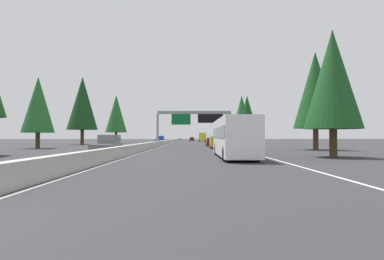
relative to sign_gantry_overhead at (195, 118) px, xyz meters
The scene contains 19 objects.
ground_plane 12.98m from the sign_gantry_overhead, 30.01° to the left, with size 320.00×320.00×0.00m, color #2D2D30.
median_barrier 31.41m from the sign_gantry_overhead, 11.76° to the left, with size 180.00×0.56×0.90m, color #ADAAA3.
shoulder_stripe_right 21.70m from the sign_gantry_overhead, 15.00° to the right, with size 160.00×0.16×0.01m, color silver.
shoulder_stripe_median 21.78m from the sign_gantry_overhead, 15.80° to the left, with size 160.00×0.16×0.01m, color silver.
sign_gantry_overhead is the anchor object (origin of this frame).
bus_far_left 28.88m from the sign_gantry_overhead, behind, with size 11.50×2.55×3.10m.
minivan_mid_right 10.26m from the sign_gantry_overhead, 161.73° to the right, with size 5.00×1.95×1.69m.
sedan_distant_b 5.98m from the sign_gantry_overhead, 40.39° to the right, with size 4.40×1.80×1.47m.
sedan_near_right 67.81m from the sign_gantry_overhead, ahead, with size 4.40×1.80×1.47m.
box_truck_far_right 58.14m from the sign_gantry_overhead, ahead, with size 8.50×2.40×2.95m.
oncoming_near 31.65m from the sign_gantry_overhead, 16.34° to the left, with size 5.60×2.00×1.86m.
oncoming_far 23.86m from the sign_gantry_overhead, 157.27° to the left, with size 5.60×2.00×1.86m.
conifer_right_foreground 30.30m from the sign_gantry_overhead, 158.68° to the right, with size 4.64×4.64×10.54m.
conifer_right_near 20.46m from the sign_gantry_overhead, 131.77° to the right, with size 5.50×5.50×12.50m.
conifer_right_mid 23.71m from the sign_gantry_overhead, 30.82° to the right, with size 4.91×4.91×11.15m.
conifer_right_far 21.03m from the sign_gantry_overhead, 30.19° to the right, with size 4.78×4.78×10.86m.
conifer_left_near 24.04m from the sign_gantry_overhead, 110.81° to the left, with size 4.50×4.50×10.22m.
conifer_left_mid 27.37m from the sign_gantry_overhead, 60.18° to the left, with size 6.26×6.26×14.22m.
conifer_left_far 37.40m from the sign_gantry_overhead, 33.37° to the left, with size 5.58×5.58×12.68m.
Camera 1 is at (-5.50, -5.48, 1.69)m, focal length 30.74 mm.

